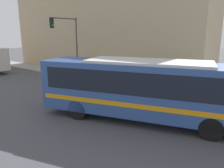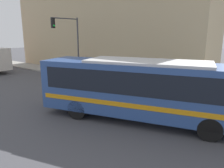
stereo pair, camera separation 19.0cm
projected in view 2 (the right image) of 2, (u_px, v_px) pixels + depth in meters
The scene contains 8 objects.
ground_plane at pixel (181, 123), 11.42m from camera, with size 120.00×120.00×0.00m, color #47474C.
sidewalk at pixel (44, 69), 27.82m from camera, with size 2.88×70.00×0.15m.
building_facade at pixel (103, 27), 26.37m from camera, with size 6.00×25.56×10.51m.
city_bus at pixel (146, 87), 11.24m from camera, with size 5.47×11.54×3.23m.
fire_hydrant at pixel (143, 82), 18.28m from camera, with size 0.27×0.37×0.82m.
traffic_light_pole at pixel (70, 37), 21.35m from camera, with size 3.28×0.35×5.87m.
pedestrian_near_corner at pixel (79, 64), 24.50m from camera, with size 0.34×0.34×1.85m.
pedestrian_mid_block at pixel (88, 68), 22.70m from camera, with size 0.34×0.34×1.71m.
Camera 2 is at (-10.64, -3.61, 4.60)m, focal length 35.00 mm.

